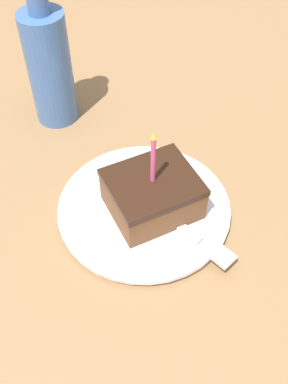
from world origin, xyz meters
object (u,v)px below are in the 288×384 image
(fork, at_px, (182,225))
(bottle, at_px, (49,65))
(cake_slice, at_px, (152,194))
(plate, at_px, (144,209))

(fork, bearing_deg, bottle, -167.54)
(cake_slice, bearing_deg, fork, 25.07)
(cake_slice, xyz_separation_m, bottle, (-0.25, -0.05, 0.05))
(cake_slice, relative_size, bottle, 0.55)
(plate, bearing_deg, fork, 28.78)
(cake_slice, relative_size, fork, 0.72)
(plate, relative_size, cake_slice, 1.74)
(plate, bearing_deg, bottle, -171.37)
(cake_slice, bearing_deg, bottle, -169.87)
(fork, bearing_deg, cake_slice, -154.93)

